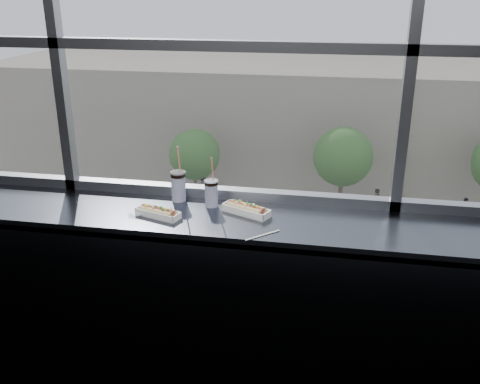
% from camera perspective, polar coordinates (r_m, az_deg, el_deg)
% --- Properties ---
extents(wall_back_lower, '(6.00, 0.00, 6.00)m').
position_cam_1_polar(wall_back_lower, '(3.51, -1.46, -8.95)').
color(wall_back_lower, black).
rests_on(wall_back_lower, ground).
extents(counter, '(6.00, 0.55, 0.06)m').
position_cam_1_polar(counter, '(3.03, -2.62, -3.00)').
color(counter, '#4A4F59').
rests_on(counter, ground).
extents(counter_fascia, '(6.00, 0.04, 1.04)m').
position_cam_1_polar(counter_fascia, '(3.07, -3.55, -13.82)').
color(counter_fascia, '#4A4F59').
rests_on(counter_fascia, ground).
extents(hotdog_tray_left, '(0.28, 0.16, 0.06)m').
position_cam_1_polar(hotdog_tray_left, '(3.02, -8.73, -2.13)').
color(hotdog_tray_left, white).
rests_on(hotdog_tray_left, counter).
extents(hotdog_tray_right, '(0.30, 0.20, 0.07)m').
position_cam_1_polar(hotdog_tray_right, '(3.02, 0.66, -1.83)').
color(hotdog_tray_right, white).
rests_on(hotdog_tray_right, counter).
extents(soda_cup_left, '(0.09, 0.09, 0.34)m').
position_cam_1_polar(soda_cup_left, '(3.21, -6.59, 0.79)').
color(soda_cup_left, white).
rests_on(soda_cup_left, counter).
extents(soda_cup_right, '(0.08, 0.08, 0.31)m').
position_cam_1_polar(soda_cup_right, '(3.11, -3.08, 0.03)').
color(soda_cup_right, white).
rests_on(soda_cup_right, counter).
extents(loose_straw, '(0.16, 0.15, 0.01)m').
position_cam_1_polar(loose_straw, '(2.77, 2.42, -4.63)').
color(loose_straw, white).
rests_on(loose_straw, counter).
extents(wrapper, '(0.09, 0.07, 0.02)m').
position_cam_1_polar(wrapper, '(3.06, -11.16, -2.29)').
color(wrapper, silver).
rests_on(wrapper, counter).
extents(plaza_ground, '(120.00, 120.00, 0.00)m').
position_cam_1_polar(plaza_ground, '(48.34, 9.36, 4.92)').
color(plaza_ground, '#B4B4AF').
rests_on(plaza_ground, ground).
extents(street_asphalt, '(80.00, 10.00, 0.06)m').
position_cam_1_polar(street_asphalt, '(26.54, 7.79, -9.06)').
color(street_asphalt, black).
rests_on(street_asphalt, plaza_ground).
extents(far_sidewalk, '(80.00, 6.00, 0.04)m').
position_cam_1_polar(far_sidewalk, '(33.70, 8.55, -2.28)').
color(far_sidewalk, '#B4B4AF').
rests_on(far_sidewalk, plaza_ground).
extents(far_building, '(50.00, 14.00, 8.00)m').
position_cam_1_polar(far_building, '(42.01, 9.45, 8.10)').
color(far_building, gray).
rests_on(far_building, plaza_ground).
extents(car_near_b, '(2.96, 5.93, 1.90)m').
position_cam_1_polar(car_near_b, '(24.34, -13.05, -9.78)').
color(car_near_b, black).
rests_on(car_near_b, street_asphalt).
extents(car_near_a, '(3.24, 6.75, 2.19)m').
position_cam_1_polar(car_near_a, '(25.89, -20.80, -8.34)').
color(car_near_a, '#889AB2').
rests_on(car_near_a, street_asphalt).
extents(car_near_d, '(3.45, 7.13, 2.30)m').
position_cam_1_polar(car_near_d, '(22.95, 20.62, -12.17)').
color(car_near_d, white).
rests_on(car_near_d, street_asphalt).
extents(car_near_c, '(2.97, 6.61, 2.17)m').
position_cam_1_polar(car_near_c, '(22.61, 4.03, -11.41)').
color(car_near_c, '#8C0800').
rests_on(car_near_c, street_asphalt).
extents(car_far_b, '(3.07, 6.17, 1.98)m').
position_cam_1_polar(car_far_b, '(29.71, 13.97, -3.85)').
color(car_far_b, '#60200B').
rests_on(car_far_b, street_asphalt).
extents(car_far_a, '(3.10, 6.52, 2.12)m').
position_cam_1_polar(car_far_a, '(30.99, -7.68, -2.18)').
color(car_far_a, black).
rests_on(car_far_a, street_asphalt).
extents(pedestrian_d, '(0.65, 0.87, 1.95)m').
position_cam_1_polar(pedestrian_d, '(34.26, 22.84, -1.59)').
color(pedestrian_d, '#66605B').
rests_on(pedestrian_d, far_sidewalk).
extents(pedestrian_c, '(0.82, 0.61, 1.84)m').
position_cam_1_polar(pedestrian_c, '(34.27, 14.31, -0.63)').
color(pedestrian_c, '#66605B').
rests_on(pedestrian_c, far_sidewalk).
extents(pedestrian_a, '(1.02, 0.76, 2.29)m').
position_cam_1_polar(pedestrian_a, '(34.49, -3.96, 0.56)').
color(pedestrian_a, '#66605B').
rests_on(pedestrian_a, far_sidewalk).
extents(tree_left, '(3.22, 3.22, 5.03)m').
position_cam_1_polar(tree_left, '(33.63, -4.87, 4.00)').
color(tree_left, '#47382B').
rests_on(tree_left, far_sidewalk).
extents(tree_center, '(3.57, 3.57, 5.58)m').
position_cam_1_polar(tree_center, '(32.40, 10.92, 3.70)').
color(tree_center, '#47382B').
rests_on(tree_center, far_sidewalk).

